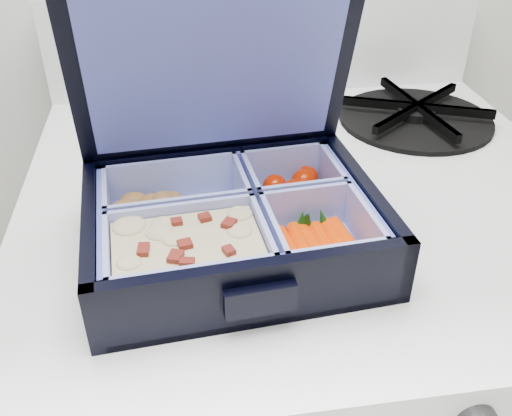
{
  "coord_description": "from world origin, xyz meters",
  "views": [
    {
      "loc": [
        0.49,
        1.17,
        1.19
      ],
      "look_at": [
        0.55,
        1.58,
        0.92
      ],
      "focal_mm": 40.0,
      "sensor_mm": 36.0,
      "label": 1
    }
  ],
  "objects": [
    {
      "name": "bento_box",
      "position": [
        0.53,
        1.57,
        0.91
      ],
      "size": [
        0.26,
        0.21,
        0.06
      ],
      "primitive_type": null,
      "rotation": [
        0.0,
        0.0,
        0.08
      ],
      "color": "black",
      "rests_on": "stove"
    },
    {
      "name": "burner_grate",
      "position": [
        0.79,
        1.8,
        0.9
      ],
      "size": [
        0.25,
        0.25,
        0.03
      ],
      "primitive_type": "cylinder",
      "rotation": [
        0.0,
        0.0,
        -0.39
      ],
      "color": "black",
      "rests_on": "stove"
    },
    {
      "name": "burner_grate_rear",
      "position": [
        0.47,
        1.85,
        0.89
      ],
      "size": [
        0.23,
        0.23,
        0.02
      ],
      "primitive_type": "cylinder",
      "rotation": [
        0.0,
        0.0,
        0.43
      ],
      "color": "black",
      "rests_on": "stove"
    },
    {
      "name": "fork",
      "position": [
        0.58,
        1.71,
        0.89
      ],
      "size": [
        0.09,
        0.16,
        0.01
      ],
      "primitive_type": null,
      "rotation": [
        0.0,
        0.0,
        -0.45
      ],
      "color": "silver",
      "rests_on": "stove"
    }
  ]
}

